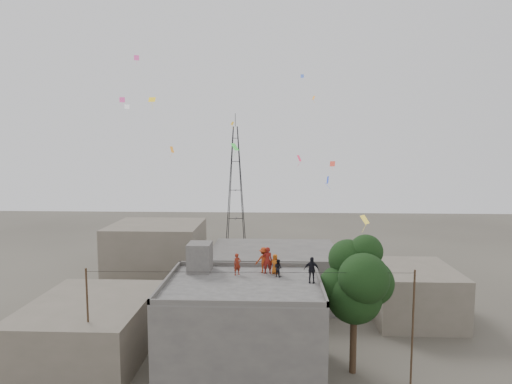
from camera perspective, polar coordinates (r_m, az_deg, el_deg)
ground at (r=30.40m, az=-1.74°, el=-23.07°), size 140.00×140.00×0.00m
main_building at (r=29.04m, az=-1.76°, el=-17.80°), size 10.00×8.00×6.10m
parapet at (r=27.91m, az=-1.78°, el=-11.77°), size 10.00×8.00×0.30m
stair_head_box at (r=30.54m, az=-7.50°, el=-8.60°), size 1.60×1.80×2.00m
neighbor_west at (r=33.81m, az=-21.28°, el=-16.62°), size 8.00×10.00×4.00m
neighbor_north at (r=42.32m, az=2.38°, el=-10.88°), size 12.00×9.00×5.00m
neighbor_northwest at (r=45.57m, az=-13.06°, el=-8.50°), size 9.00×8.00×7.00m
neighbor_east at (r=40.44m, az=20.07°, el=-12.49°), size 7.00×8.00×4.40m
tree at (r=28.96m, az=13.31°, el=-11.57°), size 4.90×4.60×9.10m
utility_line at (r=27.56m, az=-0.88°, el=-17.39°), size 20.12×0.62×7.40m
transmission_tower at (r=67.02m, az=-2.74°, el=1.08°), size 2.97×2.97×20.01m
person_red_adult at (r=29.74m, az=1.53°, el=-9.09°), size 0.73×0.54×1.85m
person_orange_child at (r=29.80m, az=2.55°, el=-9.55°), size 0.77×0.63×1.36m
person_dark_child at (r=29.19m, az=2.96°, el=-10.07°), size 0.73×0.71×1.18m
person_dark_adult at (r=28.03m, az=7.41°, el=-10.26°), size 1.02×0.49×1.69m
person_orange_adult at (r=29.94m, az=1.05°, el=-9.06°), size 1.24×0.83×1.78m
person_red_child at (r=29.50m, az=-2.52°, el=-9.60°), size 0.64×0.60×1.48m
kites at (r=33.41m, az=-0.62°, el=7.08°), size 18.91×18.81×11.73m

